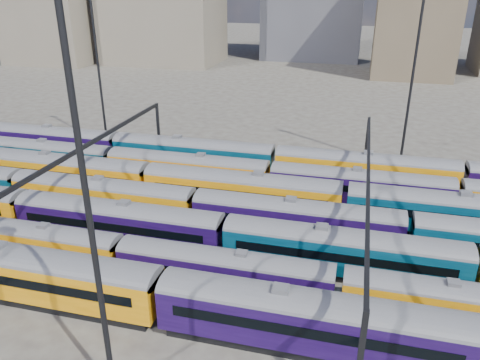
% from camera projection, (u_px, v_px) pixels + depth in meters
% --- Properties ---
extents(ground, '(500.00, 500.00, 0.00)m').
position_uv_depth(ground, '(261.00, 236.00, 48.64)').
color(ground, '#403B36').
rests_on(ground, ground).
extents(rake_0, '(158.00, 3.30, 5.57)m').
position_uv_depth(rake_0, '(311.00, 316.00, 32.59)').
color(rake_0, black).
rests_on(rake_0, ground).
extents(rake_1, '(132.08, 2.76, 4.63)m').
position_uv_depth(rake_1, '(224.00, 267.00, 39.04)').
color(rake_1, black).
rests_on(rake_1, ground).
extents(rake_2, '(130.09, 3.17, 5.35)m').
position_uv_depth(rake_2, '(224.00, 232.00, 43.66)').
color(rake_2, black).
rests_on(rake_2, ground).
extents(rake_3, '(106.81, 3.13, 5.27)m').
position_uv_depth(rake_3, '(103.00, 193.00, 51.68)').
color(rake_3, black).
rests_on(rake_3, ground).
extents(rake_4, '(113.85, 3.33, 5.63)m').
position_uv_depth(rake_4, '(241.00, 187.00, 52.71)').
color(rake_4, black).
rests_on(rake_4, ground).
extents(rake_5, '(148.24, 3.10, 5.22)m').
position_uv_depth(rake_5, '(188.00, 167.00, 59.15)').
color(rake_5, black).
rests_on(rake_5, ground).
extents(rake_6, '(136.54, 3.33, 5.62)m').
position_uv_depth(rake_6, '(275.00, 159.00, 61.15)').
color(rake_6, black).
rests_on(rake_6, ground).
extents(gantry_1, '(0.35, 40.35, 8.03)m').
position_uv_depth(gantry_1, '(82.00, 158.00, 50.56)').
color(gantry_1, black).
rests_on(gantry_1, ground).
extents(gantry_2, '(0.35, 40.35, 8.03)m').
position_uv_depth(gantry_2, '(367.00, 186.00, 43.66)').
color(gantry_2, black).
rests_on(gantry_2, ground).
extents(mast_1, '(1.40, 0.50, 25.60)m').
position_uv_depth(mast_1, '(97.00, 57.00, 69.60)').
color(mast_1, black).
rests_on(mast_1, ground).
extents(mast_2, '(1.40, 0.50, 25.60)m').
position_uv_depth(mast_2, '(86.00, 197.00, 24.70)').
color(mast_2, black).
rests_on(mast_2, ground).
extents(mast_3, '(1.40, 0.50, 25.60)m').
position_uv_depth(mast_3, '(414.00, 67.00, 61.03)').
color(mast_3, black).
rests_on(mast_3, ground).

